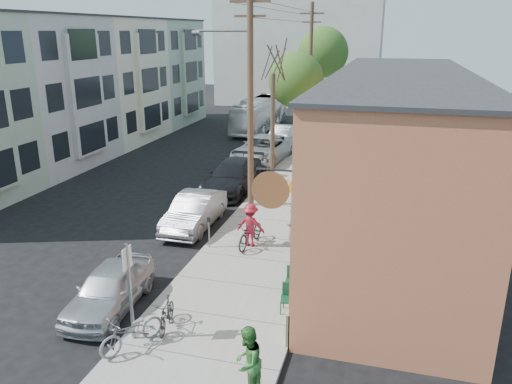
% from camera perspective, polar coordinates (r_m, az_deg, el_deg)
% --- Properties ---
extents(ground, '(120.00, 120.00, 0.00)m').
position_cam_1_polar(ground, '(20.04, -11.93, -6.46)').
color(ground, black).
extents(sidewalk, '(4.50, 58.00, 0.15)m').
position_cam_1_polar(sidewalk, '(28.65, 5.76, 1.49)').
color(sidewalk, gray).
rests_on(sidewalk, ground).
extents(cafe_building, '(6.60, 20.20, 6.61)m').
position_cam_1_polar(cafe_building, '(21.68, 15.75, 4.35)').
color(cafe_building, '#B86544').
rests_on(cafe_building, ground).
extents(apartment_row, '(6.30, 32.00, 9.00)m').
position_cam_1_polar(apartment_row, '(36.63, -19.31, 11.26)').
color(apartment_row, '#A0B69A').
rests_on(apartment_row, ground).
extents(end_cap_building, '(18.00, 8.00, 12.00)m').
position_cam_1_polar(end_cap_building, '(59.14, 5.02, 15.82)').
color(end_cap_building, '#B9B8B3').
rests_on(end_cap_building, ground).
extents(sign_post, '(0.07, 0.45, 2.80)m').
position_cam_1_polar(sign_post, '(13.74, -14.29, -10.04)').
color(sign_post, slate).
rests_on(sign_post, sidewalk).
extents(parking_meter_near, '(0.14, 0.14, 1.24)m').
position_cam_1_polar(parking_meter_near, '(19.22, -5.41, -4.03)').
color(parking_meter_near, slate).
rests_on(parking_meter_near, sidewalk).
extents(parking_meter_far, '(0.14, 0.14, 1.24)m').
position_cam_1_polar(parking_meter_far, '(27.69, 1.32, 2.95)').
color(parking_meter_far, slate).
rests_on(parking_meter_far, sidewalk).
extents(utility_pole_near, '(3.57, 0.28, 10.00)m').
position_cam_1_polar(utility_pole_near, '(22.89, -0.79, 11.07)').
color(utility_pole_near, '#503A28').
rests_on(utility_pole_near, sidewalk).
extents(utility_pole_far, '(1.80, 0.28, 10.00)m').
position_cam_1_polar(utility_pole_far, '(39.01, 6.20, 13.74)').
color(utility_pole_far, '#503A28').
rests_on(utility_pole_far, sidewalk).
extents(tree_bare, '(0.24, 0.24, 5.97)m').
position_cam_1_polar(tree_bare, '(25.94, 1.90, 6.81)').
color(tree_bare, '#44392C').
rests_on(tree_bare, sidewalk).
extents(tree_leafy_mid, '(3.42, 3.42, 6.81)m').
position_cam_1_polar(tree_leafy_mid, '(31.64, 4.60, 12.60)').
color(tree_leafy_mid, '#44392C').
rests_on(tree_leafy_mid, sidewalk).
extents(tree_leafy_far, '(4.15, 4.15, 8.36)m').
position_cam_1_polar(tree_leafy_far, '(43.14, 7.69, 15.52)').
color(tree_leafy_far, '#44392C').
rests_on(tree_leafy_far, sidewalk).
extents(patio_chair_a, '(0.52, 0.52, 0.88)m').
position_cam_1_polar(patio_chair_a, '(16.08, 4.20, -10.15)').
color(patio_chair_a, '#113D24').
rests_on(patio_chair_a, sidewalk).
extents(patio_chair_b, '(0.58, 0.58, 0.88)m').
position_cam_1_polar(patio_chair_b, '(15.12, 3.73, -12.11)').
color(patio_chair_b, '#113D24').
rests_on(patio_chair_b, sidewalk).
extents(patron_grey, '(0.47, 0.69, 1.83)m').
position_cam_1_polar(patron_grey, '(18.92, 4.18, -4.09)').
color(patron_grey, gray).
rests_on(patron_grey, sidewalk).
extents(patron_green, '(0.74, 0.90, 1.74)m').
position_cam_1_polar(patron_green, '(11.90, -0.98, -18.87)').
color(patron_green, '#32722D').
rests_on(patron_green, sidewalk).
extents(cyclist, '(1.15, 0.71, 1.71)m').
position_cam_1_polar(cyclist, '(19.28, -0.63, -3.79)').
color(cyclist, maroon).
rests_on(cyclist, sidewalk).
extents(cyclist_bike, '(1.00, 2.14, 1.08)m').
position_cam_1_polar(cyclist_bike, '(19.40, -0.63, -4.66)').
color(cyclist_bike, black).
rests_on(cyclist_bike, sidewalk).
extents(parked_bike_a, '(0.67, 1.54, 0.89)m').
position_cam_1_polar(parked_bike_a, '(14.58, -10.19, -13.57)').
color(parked_bike_a, black).
rests_on(parked_bike_a, sidewalk).
extents(parked_bike_b, '(1.49, 1.97, 0.99)m').
position_cam_1_polar(parked_bike_b, '(13.95, -14.00, -15.21)').
color(parked_bike_b, slate).
rests_on(parked_bike_b, sidewalk).
extents(car_0, '(1.90, 4.13, 1.37)m').
position_cam_1_polar(car_0, '(16.08, -16.38, -10.51)').
color(car_0, '#B0B2B8').
rests_on(car_0, ground).
extents(car_1, '(1.61, 4.49, 1.47)m').
position_cam_1_polar(car_1, '(21.64, -7.05, -2.22)').
color(car_1, '#93959A').
rests_on(car_1, ground).
extents(car_2, '(2.43, 5.56, 1.59)m').
position_cam_1_polar(car_2, '(26.51, -2.64, 1.83)').
color(car_2, black).
rests_on(car_2, ground).
extents(car_3, '(3.31, 6.27, 1.68)m').
position_cam_1_polar(car_3, '(32.33, 0.76, 4.89)').
color(car_3, '#AFB4B7').
rests_on(car_3, ground).
extents(car_4, '(1.45, 4.17, 1.37)m').
position_cam_1_polar(car_4, '(37.70, 2.90, 6.52)').
color(car_4, gray).
rests_on(car_4, ground).
extents(bus, '(2.57, 9.88, 2.73)m').
position_cam_1_polar(bus, '(43.14, 0.42, 8.92)').
color(bus, white).
rests_on(bus, ground).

